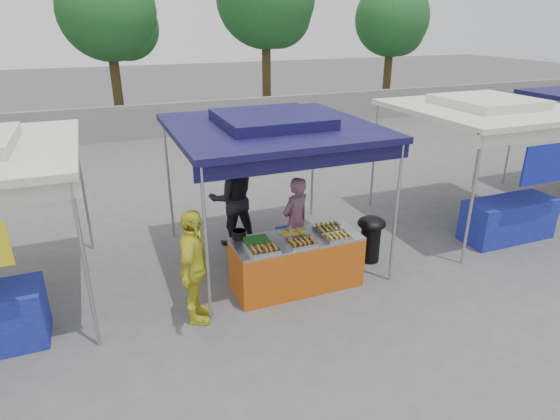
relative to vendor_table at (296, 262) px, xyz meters
name	(u,v)px	position (x,y,z in m)	size (l,w,h in m)	color
ground_plane	(294,283)	(0.00, 0.10, -0.43)	(80.00, 80.00, 0.00)	#4F4E51
back_wall	(173,120)	(0.00, 11.10, 0.17)	(40.00, 0.25, 1.20)	slate
main_canopy	(272,126)	(0.00, 1.07, 1.94)	(3.20, 3.20, 2.57)	#A5A4AB
neighbor_stall_right	(496,151)	(4.50, 0.67, 1.18)	(3.20, 3.20, 2.57)	#A5A4AB
tree_1	(112,16)	(-1.52, 13.09, 3.64)	(3.52, 3.46, 5.95)	#392D15
tree_2	(269,2)	(4.41, 12.93, 4.15)	(3.89, 3.89, 6.69)	#392D15
tree_3	(394,22)	(10.39, 13.00, 3.40)	(3.35, 3.26, 5.60)	#392D15
vendor_table	(296,262)	(0.00, 0.00, 0.00)	(2.00, 0.80, 0.85)	#A94A0F
food_tray_fl	(264,250)	(-0.62, -0.24, 0.46)	(0.42, 0.30, 0.07)	#AFAFB3
food_tray_fm	(302,243)	(-0.02, -0.24, 0.46)	(0.42, 0.30, 0.07)	#AFAFB3
food_tray_fr	(337,236)	(0.58, -0.24, 0.46)	(0.42, 0.30, 0.07)	#AFAFB3
food_tray_bl	(257,241)	(-0.63, 0.07, 0.46)	(0.42, 0.30, 0.07)	#AFAFB3
food_tray_bm	(293,233)	(-0.01, 0.11, 0.46)	(0.42, 0.30, 0.07)	#AFAFB3
food_tray_br	(328,227)	(0.59, 0.10, 0.46)	(0.42, 0.30, 0.07)	#AFAFB3
cooking_pot	(239,234)	(-0.83, 0.33, 0.49)	(0.22, 0.22, 0.13)	black
skewer_cup	(291,240)	(-0.16, -0.13, 0.48)	(0.09, 0.09, 0.11)	#A5A4AB
wok_burner	(371,235)	(1.55, 0.31, 0.07)	(0.49, 0.49, 0.83)	black
crate_left	(258,265)	(-0.44, 0.61, -0.28)	(0.48, 0.33, 0.29)	navy
crate_right	(293,253)	(0.27, 0.77, -0.26)	(0.55, 0.38, 0.33)	navy
crate_stacked	(293,237)	(0.27, 0.77, 0.06)	(0.51, 0.36, 0.31)	navy
vendor_woman	(295,222)	(0.28, 0.69, 0.37)	(0.58, 0.38, 1.58)	#784C68
helper_man	(232,198)	(-0.48, 1.88, 0.48)	(0.88, 0.69, 1.81)	black
customer_person	(194,268)	(-1.67, -0.31, 0.42)	(0.99, 0.41, 1.68)	gold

